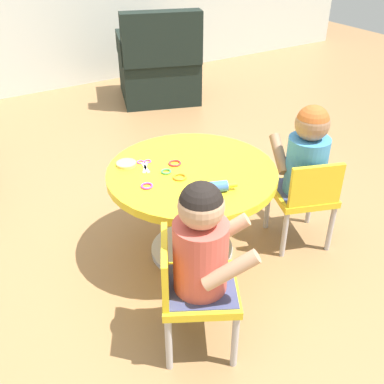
% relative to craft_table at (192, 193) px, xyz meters
% --- Properties ---
extents(ground_plane, '(10.00, 10.00, 0.00)m').
position_rel_craft_table_xyz_m(ground_plane, '(0.00, 0.00, -0.38)').
color(ground_plane, '#9E7247').
extents(craft_table, '(0.83, 0.83, 0.51)m').
position_rel_craft_table_xyz_m(craft_table, '(0.00, 0.00, 0.00)').
color(craft_table, silver).
rests_on(craft_table, ground).
extents(child_chair_left, '(0.41, 0.41, 0.54)m').
position_rel_craft_table_xyz_m(child_chair_left, '(-0.31, -0.51, -0.07)').
color(child_chair_left, '#B7B7BC').
rests_on(child_chair_left, ground).
extents(seated_child_left, '(0.43, 0.40, 0.51)m').
position_rel_craft_table_xyz_m(seated_child_left, '(-0.28, -0.53, 0.16)').
color(seated_child_left, '#3F4772').
rests_on(seated_child_left, ground).
extents(child_chair_right, '(0.38, 0.38, 0.54)m').
position_rel_craft_table_xyz_m(child_chair_right, '(0.55, -0.24, -0.07)').
color(child_chair_right, '#B7B7BC').
rests_on(child_chair_right, ground).
extents(seated_child_right, '(0.37, 0.42, 0.51)m').
position_rel_craft_table_xyz_m(seated_child_right, '(0.56, -0.20, 0.16)').
color(seated_child_right, '#3F4772').
rests_on(seated_child_right, ground).
extents(armchair_dark, '(0.90, 0.91, 0.85)m').
position_rel_craft_table_xyz_m(armchair_dark, '(0.95, 2.15, -0.07)').
color(armchair_dark, black).
rests_on(armchair_dark, ground).
extents(rolling_pin, '(0.22, 0.10, 0.05)m').
position_rel_craft_table_xyz_m(rolling_pin, '(-0.03, -0.22, 0.16)').
color(rolling_pin, '#3F72CC').
rests_on(rolling_pin, craft_table).
extents(craft_scissors, '(0.10, 0.14, 0.01)m').
position_rel_craft_table_xyz_m(craft_scissors, '(-0.17, 0.16, 0.13)').
color(craft_scissors, silver).
rests_on(craft_scissors, craft_table).
extents(playdough_blob_0, '(0.10, 0.10, 0.01)m').
position_rel_craft_table_xyz_m(playdough_blob_0, '(-0.25, 0.21, 0.14)').
color(playdough_blob_0, '#F2CC72').
rests_on(playdough_blob_0, craft_table).
extents(cookie_cutter_0, '(0.07, 0.07, 0.01)m').
position_rel_craft_table_xyz_m(cookie_cutter_0, '(-0.09, -0.04, 0.14)').
color(cookie_cutter_0, orange).
rests_on(cookie_cutter_0, craft_table).
extents(cookie_cutter_1, '(0.07, 0.07, 0.01)m').
position_rel_craft_table_xyz_m(cookie_cutter_1, '(-0.04, 0.09, 0.14)').
color(cookie_cutter_1, red).
rests_on(cookie_cutter_1, craft_table).
extents(cookie_cutter_2, '(0.06, 0.06, 0.01)m').
position_rel_craft_table_xyz_m(cookie_cutter_2, '(-0.26, -0.03, 0.14)').
color(cookie_cutter_2, '#D83FA5').
rests_on(cookie_cutter_2, craft_table).
extents(cookie_cutter_3, '(0.05, 0.05, 0.01)m').
position_rel_craft_table_xyz_m(cookie_cutter_3, '(-0.12, 0.04, 0.14)').
color(cookie_cutter_3, '#4CB259').
rests_on(cookie_cutter_3, craft_table).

